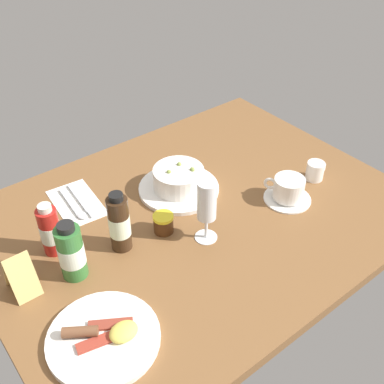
# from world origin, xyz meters

# --- Properties ---
(ground_plane) EXTENTS (1.10, 0.84, 0.03)m
(ground_plane) POSITION_xyz_m (0.00, 0.00, -0.01)
(ground_plane) COLOR brown
(porridge_bowl) EXTENTS (0.23, 0.23, 0.08)m
(porridge_bowl) POSITION_xyz_m (-0.02, -0.10, 0.03)
(porridge_bowl) COLOR white
(porridge_bowl) RESTS_ON ground_plane
(cutlery_setting) EXTENTS (0.13, 0.20, 0.01)m
(cutlery_setting) POSITION_xyz_m (0.23, -0.23, 0.00)
(cutlery_setting) COLOR white
(cutlery_setting) RESTS_ON ground_plane
(coffee_cup) EXTENTS (0.13, 0.13, 0.07)m
(coffee_cup) POSITION_xyz_m (-0.23, 0.11, 0.03)
(coffee_cup) COLOR white
(coffee_cup) RESTS_ON ground_plane
(creamer_jug) EXTENTS (0.05, 0.06, 0.06)m
(creamer_jug) POSITION_xyz_m (-0.37, 0.10, 0.03)
(creamer_jug) COLOR white
(creamer_jug) RESTS_ON ground_plane
(wine_glass) EXTENTS (0.06, 0.06, 0.17)m
(wine_glass) POSITION_xyz_m (0.04, 0.09, 0.11)
(wine_glass) COLOR white
(wine_glass) RESTS_ON ground_plane
(jam_jar) EXTENTS (0.05, 0.05, 0.05)m
(jam_jar) POSITION_xyz_m (0.11, 0.01, 0.03)
(jam_jar) COLOR #482711
(jam_jar) RESTS_ON ground_plane
(sauce_bottle_green) EXTENTS (0.06, 0.06, 0.15)m
(sauce_bottle_green) POSITION_xyz_m (0.35, -0.00, 0.07)
(sauce_bottle_green) COLOR #337233
(sauce_bottle_green) RESTS_ON ground_plane
(sauce_bottle_brown) EXTENTS (0.05, 0.05, 0.16)m
(sauce_bottle_brown) POSITION_xyz_m (0.22, -0.01, 0.07)
(sauce_bottle_brown) COLOR #382314
(sauce_bottle_brown) RESTS_ON ground_plane
(sauce_bottle_red) EXTENTS (0.05, 0.05, 0.14)m
(sauce_bottle_red) POSITION_xyz_m (0.36, -0.10, 0.06)
(sauce_bottle_red) COLOR #B21E19
(sauce_bottle_red) RESTS_ON ground_plane
(breakfast_plate) EXTENTS (0.23, 0.23, 0.04)m
(breakfast_plate) POSITION_xyz_m (0.39, 0.20, 0.01)
(breakfast_plate) COLOR white
(breakfast_plate) RESTS_ON ground_plane
(menu_card) EXTENTS (0.06, 0.08, 0.10)m
(menu_card) POSITION_xyz_m (0.46, -0.03, 0.05)
(menu_card) COLOR tan
(menu_card) RESTS_ON ground_plane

